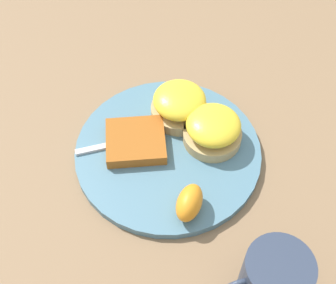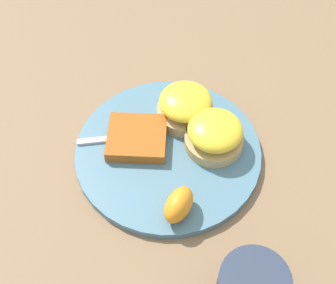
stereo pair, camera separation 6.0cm
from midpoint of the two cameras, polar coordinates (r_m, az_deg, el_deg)
The scene contains 8 objects.
ground_plane at distance 0.76m, azimuth -2.25°, elevation -1.63°, with size 1.10×1.10×0.00m, color #846647.
plate at distance 0.76m, azimuth -2.27°, elevation -1.33°, with size 0.30×0.30×0.01m, color slate.
sandwich_benedict_left at distance 0.74m, azimuth 3.29°, elevation 1.23°, with size 0.09×0.09×0.06m.
sandwich_benedict_right at distance 0.78m, azimuth -0.83°, elevation 4.50°, with size 0.09×0.09×0.06m.
hashbrown_patty at distance 0.75m, azimuth -6.24°, elevation -0.03°, with size 0.09×0.09×0.02m, color #A0551B.
orange_wedge at distance 0.67m, azimuth -0.16°, elevation -7.62°, with size 0.06×0.04×0.04m, color orange.
fork at distance 0.77m, azimuth -4.51°, elevation 0.54°, with size 0.21×0.02×0.00m.
cup at distance 0.63m, azimuth 9.97°, elevation -16.33°, with size 0.12×0.09×0.09m.
Camera 1 is at (0.12, 0.42, 0.63)m, focal length 50.00 mm.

